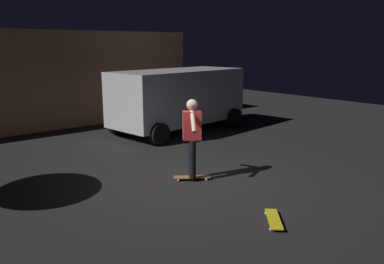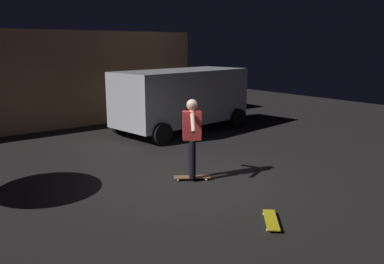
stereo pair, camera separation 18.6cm
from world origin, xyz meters
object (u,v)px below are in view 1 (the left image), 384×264
skateboard_ridden (192,177)px  skateboard_spare (274,219)px  skater (192,133)px  parked_van (178,97)px

skateboard_ridden → skateboard_spare: size_ratio=1.07×
skateboard_ridden → skater: bearing=7.1°
parked_van → skateboard_ridden: parked_van is taller
skateboard_ridden → skater: size_ratio=0.45×
parked_van → skater: (-2.82, -4.11, -0.12)m
skateboard_ridden → skater: skater is taller
skateboard_spare → skater: skater is taller
skateboard_ridden → skater: 0.98m
parked_van → skateboard_spare: bearing=-115.4°
skateboard_spare → parked_van: bearing=64.6°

